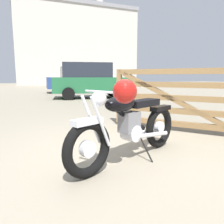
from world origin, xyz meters
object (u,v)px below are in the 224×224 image
(timber_gate, at_px, (187,97))
(dark_sedan_left, at_px, (90,80))
(white_estate_far, at_px, (76,79))
(vintage_motorcycle, at_px, (129,124))

(timber_gate, xyz_separation_m, dark_sedan_left, (0.16, 7.56, 0.21))
(white_estate_far, bearing_deg, vintage_motorcycle, 83.35)
(white_estate_far, xyz_separation_m, dark_sedan_left, (-0.21, -4.40, 0.00))
(vintage_motorcycle, bearing_deg, timber_gate, -175.67)
(dark_sedan_left, bearing_deg, timber_gate, -81.17)
(timber_gate, distance_m, white_estate_far, 11.97)
(timber_gate, relative_size, dark_sedan_left, 0.49)
(timber_gate, height_order, dark_sedan_left, dark_sedan_left)
(timber_gate, xyz_separation_m, white_estate_far, (0.37, 11.96, 0.21))
(vintage_motorcycle, bearing_deg, dark_sedan_left, -127.74)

